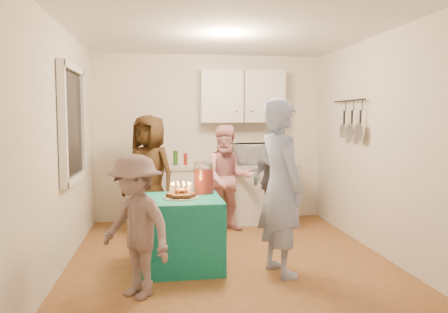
{
  "coord_description": "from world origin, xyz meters",
  "views": [
    {
      "loc": [
        -0.74,
        -4.89,
        1.61
      ],
      "look_at": [
        0.0,
        0.35,
        1.15
      ],
      "focal_mm": 35.0,
      "sensor_mm": 36.0,
      "label": 1
    }
  ],
  "objects": [
    {
      "name": "woman_back_right",
      "position": [
        0.79,
        0.99,
        0.78
      ],
      "size": [
        0.92,
        0.91,
        1.56
      ],
      "primitive_type": "imported",
      "rotation": [
        0.0,
        0.0,
        0.78
      ],
      "color": "black",
      "rests_on": "floor"
    },
    {
      "name": "left_wall",
      "position": [
        -1.8,
        0.0,
        1.3
      ],
      "size": [
        4.0,
        4.0,
        0.0
      ],
      "primitive_type": "plane",
      "color": "silver",
      "rests_on": "floor"
    },
    {
      "name": "window_night",
      "position": [
        -1.77,
        0.3,
        1.55
      ],
      "size": [
        0.04,
        1.0,
        1.2
      ],
      "primitive_type": "cube",
      "color": "black",
      "rests_on": "left_wall"
    },
    {
      "name": "ceiling",
      "position": [
        0.0,
        0.0,
        2.6
      ],
      "size": [
        4.0,
        4.0,
        0.0
      ],
      "primitive_type": "plane",
      "color": "white",
      "rests_on": "floor"
    },
    {
      "name": "countertop",
      "position": [
        0.2,
        1.7,
        0.89
      ],
      "size": [
        2.24,
        0.62,
        0.05
      ],
      "primitive_type": "cube",
      "color": "beige",
      "rests_on": "counter"
    },
    {
      "name": "punch_jar",
      "position": [
        -0.28,
        0.03,
        0.93
      ],
      "size": [
        0.22,
        0.22,
        0.34
      ],
      "primitive_type": "cylinder",
      "color": "red",
      "rests_on": "party_table"
    },
    {
      "name": "woman_back_left",
      "position": [
        -0.93,
        1.21,
        0.83
      ],
      "size": [
        0.97,
        0.9,
        1.66
      ],
      "primitive_type": "imported",
      "rotation": [
        0.0,
        0.0,
        -0.62
      ],
      "color": "brown",
      "rests_on": "floor"
    },
    {
      "name": "pot_rack",
      "position": [
        1.72,
        0.7,
        1.6
      ],
      "size": [
        0.12,
        1.0,
        0.6
      ],
      "primitive_type": "cube",
      "color": "black",
      "rests_on": "right_wall"
    },
    {
      "name": "upper_cabinet",
      "position": [
        0.5,
        1.85,
        1.95
      ],
      "size": [
        1.3,
        0.3,
        0.8
      ],
      "primitive_type": "cube",
      "color": "white",
      "rests_on": "back_wall"
    },
    {
      "name": "counter",
      "position": [
        0.2,
        1.7,
        0.43
      ],
      "size": [
        2.2,
        0.58,
        0.86
      ],
      "primitive_type": "cube",
      "color": "white",
      "rests_on": "floor"
    },
    {
      "name": "floor",
      "position": [
        0.0,
        0.0,
        0.0
      ],
      "size": [
        4.0,
        4.0,
        0.0
      ],
      "primitive_type": "plane",
      "color": "brown",
      "rests_on": "ground"
    },
    {
      "name": "party_table",
      "position": [
        -0.55,
        -0.23,
        0.38
      ],
      "size": [
        0.87,
        0.87,
        0.76
      ],
      "primitive_type": "cube",
      "rotation": [
        0.0,
        0.0,
        0.02
      ],
      "color": "#12796A",
      "rests_on": "floor"
    },
    {
      "name": "back_wall",
      "position": [
        0.0,
        2.0,
        1.3
      ],
      "size": [
        3.6,
        3.6,
        0.0
      ],
      "primitive_type": "plane",
      "color": "silver",
      "rests_on": "floor"
    },
    {
      "name": "microwave",
      "position": [
        0.64,
        1.7,
        1.07
      ],
      "size": [
        0.61,
        0.45,
        0.32
      ],
      "primitive_type": "imported",
      "rotation": [
        0.0,
        0.0,
        0.1
      ],
      "color": "white",
      "rests_on": "countertop"
    },
    {
      "name": "man_birthday",
      "position": [
        0.46,
        -0.58,
        0.91
      ],
      "size": [
        0.61,
        0.76,
        1.82
      ],
      "primitive_type": "imported",
      "rotation": [
        0.0,
        0.0,
        1.86
      ],
      "color": "#97A9DC",
      "rests_on": "floor"
    },
    {
      "name": "child_near_left",
      "position": [
        -0.99,
        -0.98,
        0.65
      ],
      "size": [
        0.93,
        0.94,
        1.3
      ],
      "primitive_type": "imported",
      "rotation": [
        0.0,
        0.0,
        -0.81
      ],
      "color": "#624F4F",
      "rests_on": "floor"
    },
    {
      "name": "donut_cake",
      "position": [
        -0.55,
        -0.25,
        0.85
      ],
      "size": [
        0.38,
        0.38,
        0.18
      ],
      "primitive_type": null,
      "color": "#381C0C",
      "rests_on": "party_table"
    },
    {
      "name": "right_wall",
      "position": [
        1.8,
        0.0,
        1.3
      ],
      "size": [
        4.0,
        4.0,
        0.0
      ],
      "primitive_type": "plane",
      "color": "silver",
      "rests_on": "floor"
    },
    {
      "name": "woman_back_center",
      "position": [
        0.18,
        1.2,
        0.76
      ],
      "size": [
        0.75,
        0.58,
        1.52
      ],
      "primitive_type": "imported",
      "rotation": [
        0.0,
        0.0,
        0.01
      ],
      "color": "#DA7183",
      "rests_on": "floor"
    }
  ]
}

